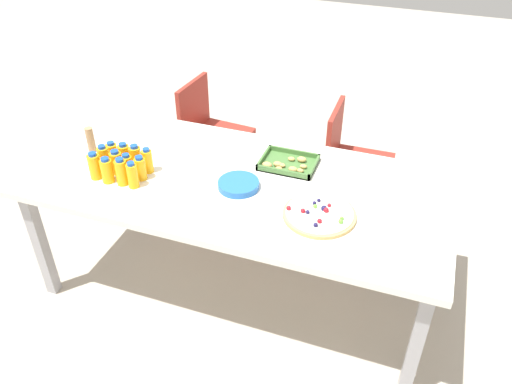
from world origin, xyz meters
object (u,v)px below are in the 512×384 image
object	(u,v)px
party_table	(237,190)
chair_far_right	(350,157)
juice_bottle_8	(112,154)
juice_bottle_0	(95,166)
cardboard_tube	(91,139)
juice_bottle_6	(127,166)
snack_tray	(288,164)
juice_bottle_10	(136,157)
juice_bottle_1	(107,171)
fruit_pizza	(319,214)
napkin_stack	(423,180)
plate_stack	(239,185)
chair_far_left	(209,129)
juice_bottle_2	(121,172)
juice_bottle_7	(140,168)
juice_bottle_11	(147,161)
juice_bottle_3	(132,175)
juice_bottle_5	(116,163)
juice_bottle_9	(124,155)
juice_bottle_4	(104,159)

from	to	relation	value
party_table	chair_far_right	xyz separation A→B (m)	(0.45, 0.83, -0.19)
chair_far_right	juice_bottle_8	xyz separation A→B (m)	(-1.13, -0.91, 0.31)
juice_bottle_0	cardboard_tube	bearing A→B (deg)	128.15
juice_bottle_6	snack_tray	world-z (taller)	juice_bottle_6
juice_bottle_10	cardboard_tube	xyz separation A→B (m)	(-0.33, 0.07, 0.01)
juice_bottle_1	snack_tray	world-z (taller)	juice_bottle_1
fruit_pizza	napkin_stack	bearing A→B (deg)	47.03
fruit_pizza	snack_tray	xyz separation A→B (m)	(-0.27, 0.37, 0.00)
juice_bottle_10	plate_stack	world-z (taller)	juice_bottle_10
chair_far_left	juice_bottle_2	xyz separation A→B (m)	(0.02, -1.09, 0.32)
snack_tray	plate_stack	size ratio (longest dim) A/B	1.41
juice_bottle_7	juice_bottle_11	distance (m)	0.07
party_table	juice_bottle_3	xyz separation A→B (m)	(-0.47, -0.23, 0.13)
juice_bottle_5	plate_stack	world-z (taller)	juice_bottle_5
juice_bottle_3	snack_tray	bearing A→B (deg)	33.58
juice_bottle_0	snack_tray	size ratio (longest dim) A/B	0.51
juice_bottle_5	juice_bottle_11	bearing A→B (deg)	24.24
chair_far_right	fruit_pizza	size ratio (longest dim) A/B	2.42
juice_bottle_0	snack_tray	world-z (taller)	juice_bottle_0
juice_bottle_1	juice_bottle_7	world-z (taller)	juice_bottle_1
juice_bottle_3	juice_bottle_9	size ratio (longest dim) A/B	1.06
chair_far_left	juice_bottle_8	size ratio (longest dim) A/B	6.31
juice_bottle_0	juice_bottle_11	world-z (taller)	juice_bottle_0
chair_far_left	chair_far_right	world-z (taller)	same
fruit_pizza	plate_stack	world-z (taller)	fruit_pizza
juice_bottle_5	cardboard_tube	size ratio (longest dim) A/B	0.94
party_table	cardboard_tube	distance (m)	0.87
chair_far_left	juice_bottle_4	xyz separation A→B (m)	(-0.13, -1.02, 0.32)
juice_bottle_10	juice_bottle_2	bearing A→B (deg)	-86.66
napkin_stack	juice_bottle_8	bearing A→B (deg)	-166.29
juice_bottle_9	juice_bottle_11	xyz separation A→B (m)	(0.15, -0.01, 0.00)
napkin_stack	juice_bottle_3	bearing A→B (deg)	-158.48
napkin_stack	cardboard_tube	bearing A→B (deg)	-170.02
plate_stack	cardboard_tube	world-z (taller)	cardboard_tube
juice_bottle_0	snack_tray	bearing A→B (deg)	26.25
chair_far_left	snack_tray	xyz separation A→B (m)	(0.76, -0.65, 0.27)
juice_bottle_0	cardboard_tube	world-z (taller)	juice_bottle_0
juice_bottle_2	juice_bottle_5	size ratio (longest dim) A/B	1.11
juice_bottle_0	napkin_stack	xyz separation A→B (m)	(1.59, 0.53, -0.06)
cardboard_tube	chair_far_right	bearing A→B (deg)	32.31
juice_bottle_8	plate_stack	size ratio (longest dim) A/B	0.63
party_table	chair_far_right	world-z (taller)	chair_far_right
chair_far_right	juice_bottle_10	size ratio (longest dim) A/B	5.95
juice_bottle_1	juice_bottle_11	bearing A→B (deg)	45.58
juice_bottle_3	fruit_pizza	bearing A→B (deg)	4.88
party_table	napkin_stack	distance (m)	0.96
chair_far_right	juice_bottle_5	world-z (taller)	juice_bottle_5
juice_bottle_8	juice_bottle_11	size ratio (longest dim) A/B	0.94
juice_bottle_5	napkin_stack	bearing A→B (deg)	16.86
juice_bottle_3	juice_bottle_11	size ratio (longest dim) A/B	1.02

